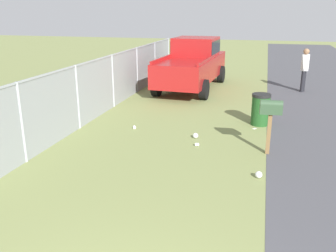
% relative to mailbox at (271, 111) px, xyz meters
% --- Properties ---
extents(mailbox, '(0.24, 0.51, 1.29)m').
position_rel_mailbox_xyz_m(mailbox, '(0.00, 0.00, 0.00)').
color(mailbox, brown).
rests_on(mailbox, ground).
extents(pickup_truck, '(5.51, 2.38, 2.09)m').
position_rel_mailbox_xyz_m(pickup_truck, '(6.96, 3.14, 0.08)').
color(pickup_truck, maroon).
rests_on(pickup_truck, ground).
extents(trash_bin, '(0.54, 0.54, 0.92)m').
position_rel_mailbox_xyz_m(trash_bin, '(2.27, 0.23, -0.56)').
color(trash_bin, '#1E4C1E').
rests_on(trash_bin, ground).
extents(pedestrian, '(0.46, 0.34, 1.74)m').
position_rel_mailbox_xyz_m(pedestrian, '(7.35, -1.36, -0.01)').
color(pedestrian, black).
rests_on(pedestrian, ground).
extents(fence_section, '(15.00, 0.07, 1.80)m').
position_rel_mailbox_xyz_m(fence_section, '(3.11, 5.17, -0.06)').
color(fence_section, '#9EA3A8').
rests_on(fence_section, ground).
extents(litter_cup_near_hydrant, '(0.12, 0.11, 0.08)m').
position_rel_mailbox_xyz_m(litter_cup_near_hydrant, '(0.98, 3.65, -0.99)').
color(litter_cup_near_hydrant, white).
rests_on(litter_cup_near_hydrant, ground).
extents(litter_cup_midfield_a, '(0.10, 0.11, 0.08)m').
position_rel_mailbox_xyz_m(litter_cup_midfield_a, '(0.06, 1.68, -0.99)').
color(litter_cup_midfield_a, white).
rests_on(litter_cup_midfield_a, ground).
extents(litter_bag_far_scatter, '(0.14, 0.14, 0.14)m').
position_rel_mailbox_xyz_m(litter_bag_far_scatter, '(-1.39, 0.16, -0.96)').
color(litter_bag_far_scatter, silver).
rests_on(litter_bag_far_scatter, ground).
extents(litter_bag_midfield_b, '(0.14, 0.14, 0.14)m').
position_rel_mailbox_xyz_m(litter_bag_midfield_b, '(0.62, 1.82, -0.96)').
color(litter_bag_midfield_b, silver).
rests_on(litter_bag_midfield_b, ground).
extents(litter_wrapper_by_mailbox, '(0.15, 0.14, 0.01)m').
position_rel_mailbox_xyz_m(litter_wrapper_by_mailbox, '(1.83, 0.35, -1.02)').
color(litter_wrapper_by_mailbox, silver).
rests_on(litter_wrapper_by_mailbox, ground).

